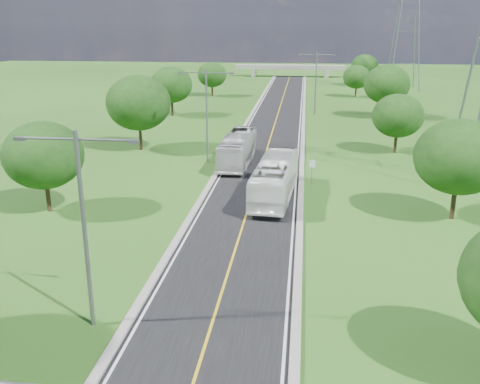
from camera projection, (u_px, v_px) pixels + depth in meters
The scene contains 21 objects.
ground at pixel (271, 136), 71.88m from camera, with size 260.00×260.00×0.00m, color #264B15.
road at pixel (274, 127), 77.54m from camera, with size 8.00×150.00×0.06m, color black.
curb_left at pixel (245, 126), 78.00m from camera, with size 0.50×150.00×0.22m, color gray.
curb_right at pixel (303, 127), 77.03m from camera, with size 0.50×150.00×0.22m, color gray.
speed_limit_sign at pixel (312, 168), 49.98m from camera, with size 0.55×0.09×2.40m.
overpass at pixel (290, 68), 146.77m from camera, with size 30.00×3.00×3.20m.
streetlight_near_left at pixel (83, 215), 25.36m from camera, with size 5.90×0.25×10.00m.
streetlight_mid_left at pixel (207, 108), 56.56m from camera, with size 5.90×0.25×10.00m.
streetlight_far_right at pixel (316, 78), 86.40m from camera, with size 5.90×0.25×10.00m.
power_tower_far at pixel (407, 24), 116.65m from camera, with size 9.00×6.40×28.00m.
tree_lb at pixel (43, 155), 42.02m from camera, with size 6.30×6.30×7.33m.
tree_lc at pixel (138, 103), 62.42m from camera, with size 7.56×7.56×8.79m.
tree_ld at pixel (171, 85), 85.52m from camera, with size 6.72×6.72×7.82m.
tree_le at pixel (212, 75), 108.12m from camera, with size 5.88×5.88×6.84m.
tree_rb at pixel (459, 157), 40.19m from camera, with size 6.72×6.72×7.82m.
tree_rc at pixel (398, 116), 61.29m from camera, with size 5.88×5.88×6.84m.
tree_rd at pixel (387, 84), 83.47m from camera, with size 7.14×7.14×8.30m.
tree_re at pixel (357, 77), 106.82m from camera, with size 5.46×5.46×6.35m.
tree_rf at pixel (365, 66), 125.14m from camera, with size 6.30×6.30×7.33m.
bus_outbound at pixel (275, 179), 46.00m from camera, with size 2.88×12.31×3.43m, color white.
bus_inbound at pixel (238, 149), 57.14m from camera, with size 2.73×11.65×3.25m, color silver.
Camera 1 is at (4.25, -10.76, 14.72)m, focal length 40.00 mm.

